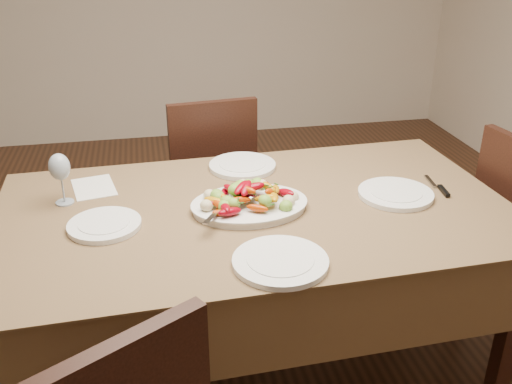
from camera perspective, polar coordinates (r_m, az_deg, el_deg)
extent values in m
plane|color=#361E10|center=(2.44, -5.81, -18.46)|extent=(6.00, 6.00, 0.00)
cube|color=brown|center=(2.25, 0.00, -10.20)|extent=(1.87, 1.10, 0.76)
ellipsoid|color=white|center=(2.03, -0.66, -1.45)|extent=(0.42, 0.31, 0.02)
cylinder|color=white|center=(1.98, -14.91, -3.23)|extent=(0.25, 0.25, 0.02)
cylinder|color=white|center=(2.20, 13.78, -0.20)|extent=(0.28, 0.28, 0.02)
cylinder|color=white|center=(2.38, -1.37, 2.63)|extent=(0.28, 0.28, 0.02)
cylinder|color=white|center=(1.72, 2.45, -6.99)|extent=(0.29, 0.29, 0.02)
cube|color=silver|center=(2.29, -15.91, 0.46)|extent=(0.19, 0.24, 0.00)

